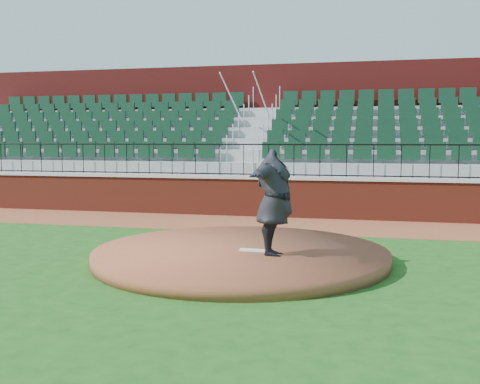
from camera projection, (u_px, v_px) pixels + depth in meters
The scene contains 10 objects.
ground at pixel (222, 264), 11.14m from camera, with size 90.00×90.00×0.00m, color #1A4D16.
warning_track at pixel (272, 224), 16.36m from camera, with size 34.00×3.20×0.01m, color brown.
field_wall at pixel (281, 198), 17.86m from camera, with size 34.00×0.35×1.20m, color maroon.
wall_cap at pixel (281, 178), 17.80m from camera, with size 34.00×0.45×0.10m, color #B7B7B7.
wall_railing at pixel (281, 160), 17.75m from camera, with size 34.00×0.05×1.00m, color black, non-canonical shape.
seating_stands at pixel (294, 144), 20.34m from camera, with size 34.00×5.10×4.60m, color gray, non-canonical shape.
concourse_wall at pixel (304, 132), 23.00m from camera, with size 34.00×0.50×5.50m, color maroon.
pitchers_mound at pixel (241, 255), 11.44m from camera, with size 5.94×5.94×0.25m, color brown.
pitching_rubber at pixel (253, 250), 11.19m from camera, with size 0.56×0.14×0.04m, color white.
pitcher at pixel (274, 202), 10.71m from camera, with size 2.50×0.68×2.04m, color black.
Camera 1 is at (2.93, -10.57, 2.46)m, focal length 42.23 mm.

